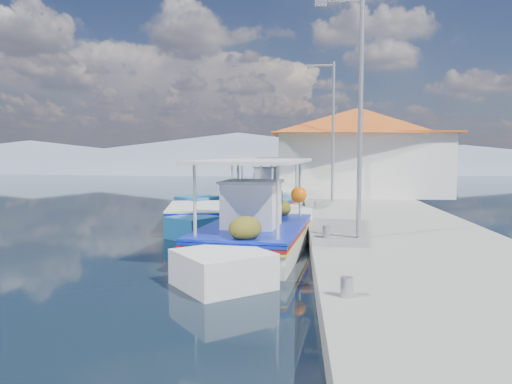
{
  "coord_description": "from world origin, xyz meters",
  "views": [
    {
      "loc": [
        3.04,
        -10.18,
        2.69
      ],
      "look_at": [
        1.67,
        6.05,
        1.3
      ],
      "focal_mm": 33.81,
      "sensor_mm": 36.0,
      "label": 1
    }
  ],
  "objects": [
    {
      "name": "ground",
      "position": [
        0.0,
        0.0,
        0.0
      ],
      "size": [
        160.0,
        160.0,
        0.0
      ],
      "primitive_type": "plane",
      "color": "black",
      "rests_on": "ground"
    },
    {
      "name": "mountain_ridge",
      "position": [
        6.54,
        56.0,
        2.04
      ],
      "size": [
        171.4,
        96.0,
        5.5
      ],
      "color": "gray",
      "rests_on": "ground"
    },
    {
      "name": "lamp_post_near",
      "position": [
        4.51,
        2.0,
        3.85
      ],
      "size": [
        1.21,
        0.14,
        6.0
      ],
      "color": "#A5A8AD",
      "rests_on": "quay"
    },
    {
      "name": "caique_green_canopy",
      "position": [
        1.78,
        9.39,
        0.39
      ],
      "size": [
        3.35,
        6.77,
        2.63
      ],
      "rotation": [
        0.0,
        0.0,
        0.28
      ],
      "color": "white",
      "rests_on": "ground"
    },
    {
      "name": "main_caique",
      "position": [
        1.96,
        2.13,
        0.53
      ],
      "size": [
        3.09,
        8.25,
        2.74
      ],
      "rotation": [
        0.0,
        0.0,
        0.13
      ],
      "color": "white",
      "rests_on": "ground"
    },
    {
      "name": "caique_far",
      "position": [
        1.53,
        14.64,
        0.48
      ],
      "size": [
        3.99,
        6.84,
        2.6
      ],
      "rotation": [
        0.0,
        0.0,
        -0.4
      ],
      "color": "#1B67A6",
      "rests_on": "ground"
    },
    {
      "name": "caique_blue_hull",
      "position": [
        -0.51,
        6.59,
        0.31
      ],
      "size": [
        2.58,
        6.27,
        1.13
      ],
      "rotation": [
        0.0,
        0.0,
        -0.17
      ],
      "color": "#1B67A6",
      "rests_on": "ground"
    },
    {
      "name": "bollards",
      "position": [
        3.8,
        5.25,
        0.65
      ],
      "size": [
        0.2,
        17.2,
        0.3
      ],
      "color": "#A5A8AD",
      "rests_on": "quay"
    },
    {
      "name": "harbor_building",
      "position": [
        6.2,
        15.0,
        2.78
      ],
      "size": [
        10.49,
        10.49,
        4.4
      ],
      "color": "silver",
      "rests_on": "quay"
    },
    {
      "name": "lamp_post_far",
      "position": [
        4.51,
        11.0,
        3.85
      ],
      "size": [
        1.21,
        0.14,
        6.0
      ],
      "color": "#A5A8AD",
      "rests_on": "quay"
    },
    {
      "name": "quay",
      "position": [
        5.9,
        6.0,
        0.25
      ],
      "size": [
        5.0,
        44.0,
        0.5
      ],
      "primitive_type": "cube",
      "color": "gray",
      "rests_on": "ground"
    }
  ]
}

